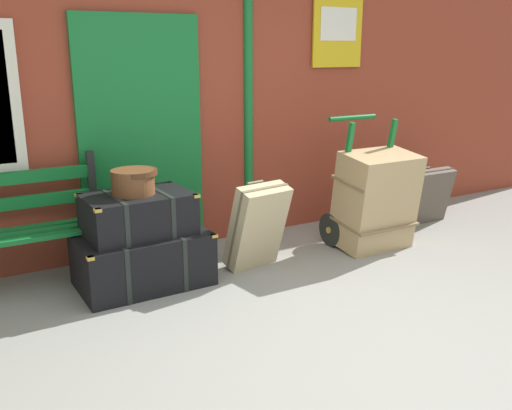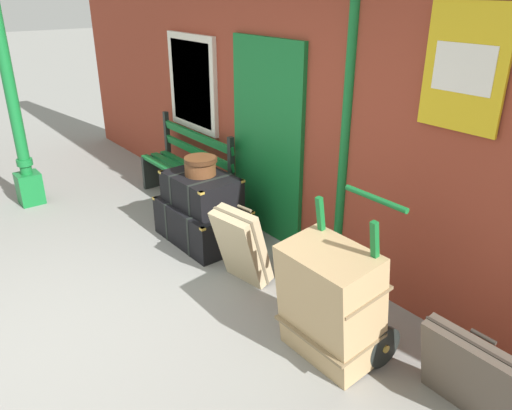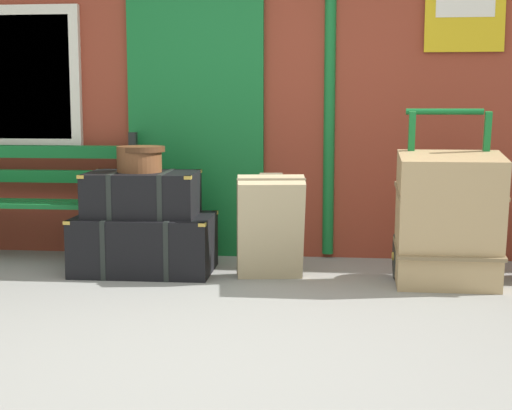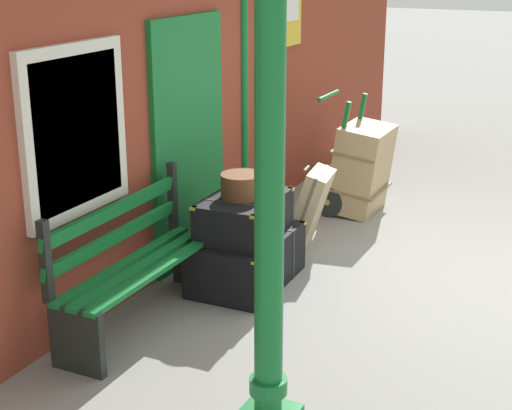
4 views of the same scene
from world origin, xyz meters
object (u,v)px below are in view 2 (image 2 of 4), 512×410
at_px(steamer_trunk_middle, 201,190).
at_px(suitcase_cream, 473,377).
at_px(porters_trolley, 345,316).
at_px(large_brown_trunk, 330,303).
at_px(round_hatbox, 200,165).
at_px(suitcase_charcoal, 242,246).
at_px(lamp_post, 16,118).
at_px(steamer_trunk_base, 203,222).
at_px(platform_bench, 188,169).

height_order(steamer_trunk_middle, suitcase_cream, steamer_trunk_middle).
bearing_deg(steamer_trunk_middle, porters_trolley, -2.39).
height_order(steamer_trunk_middle, large_brown_trunk, large_brown_trunk).
height_order(round_hatbox, suitcase_cream, round_hatbox).
height_order(porters_trolley, suitcase_charcoal, porters_trolley).
xyz_separation_m(large_brown_trunk, suitcase_cream, (0.95, 0.32, -0.16)).
xyz_separation_m(lamp_post, suitcase_charcoal, (3.13, 1.04, -0.72)).
height_order(steamer_trunk_base, steamer_trunk_middle, steamer_trunk_middle).
distance_m(lamp_post, suitcase_cream, 5.50).
bearing_deg(suitcase_charcoal, round_hatbox, 169.22).
xyz_separation_m(steamer_trunk_middle, large_brown_trunk, (2.17, -0.26, -0.12)).
bearing_deg(large_brown_trunk, porters_trolley, 90.00).
distance_m(lamp_post, suitcase_charcoal, 3.38).
xyz_separation_m(platform_bench, steamer_trunk_middle, (0.97, -0.39, 0.14)).
bearing_deg(suitcase_cream, suitcase_charcoal, -173.90).
height_order(platform_bench, suitcase_charcoal, platform_bench).
relative_size(steamer_trunk_middle, suitcase_charcoal, 1.09).
bearing_deg(steamer_trunk_base, suitcase_charcoal, -9.71).
xyz_separation_m(round_hatbox, suitcase_charcoal, (0.98, -0.19, -0.47)).
xyz_separation_m(steamer_trunk_middle, suitcase_cream, (3.12, 0.06, -0.28)).
bearing_deg(platform_bench, lamp_post, -126.70).
bearing_deg(porters_trolley, large_brown_trunk, -90.00).
relative_size(platform_bench, round_hatbox, 4.54).
relative_size(steamer_trunk_base, porters_trolley, 0.85).
bearing_deg(round_hatbox, lamp_post, -150.22).
xyz_separation_m(round_hatbox, porters_trolley, (2.19, -0.10, -0.58)).
distance_m(round_hatbox, suitcase_cream, 3.19).
bearing_deg(suitcase_charcoal, suitcase_cream, 6.10).
xyz_separation_m(steamer_trunk_middle, porters_trolley, (2.17, -0.09, -0.31)).
xyz_separation_m(lamp_post, steamer_trunk_base, (2.18, 1.21, -0.89)).
bearing_deg(platform_bench, steamer_trunk_base, -22.29).
bearing_deg(lamp_post, round_hatbox, 29.78).
bearing_deg(platform_bench, large_brown_trunk, -11.76).
xyz_separation_m(porters_trolley, suitcase_cream, (0.95, 0.15, 0.03)).
bearing_deg(steamer_trunk_middle, suitcase_charcoal, -10.28).
bearing_deg(suitcase_charcoal, platform_bench, 163.68).
distance_m(large_brown_trunk, suitcase_charcoal, 1.22).
relative_size(round_hatbox, large_brown_trunk, 0.38).
bearing_deg(steamer_trunk_base, round_hatbox, 142.86).
bearing_deg(steamer_trunk_middle, steamer_trunk_base, -41.05).
distance_m(round_hatbox, porters_trolley, 2.27).
xyz_separation_m(large_brown_trunk, suitcase_charcoal, (-1.21, 0.09, -0.09)).
relative_size(lamp_post, suitcase_cream, 4.22).
height_order(steamer_trunk_base, round_hatbox, round_hatbox).
bearing_deg(large_brown_trunk, lamp_post, -167.59).
relative_size(lamp_post, suitcase_charcoal, 3.82).
distance_m(platform_bench, suitcase_cream, 4.11).
distance_m(round_hatbox, suitcase_charcoal, 1.10).
bearing_deg(round_hatbox, steamer_trunk_middle, -33.78).
height_order(round_hatbox, porters_trolley, porters_trolley).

